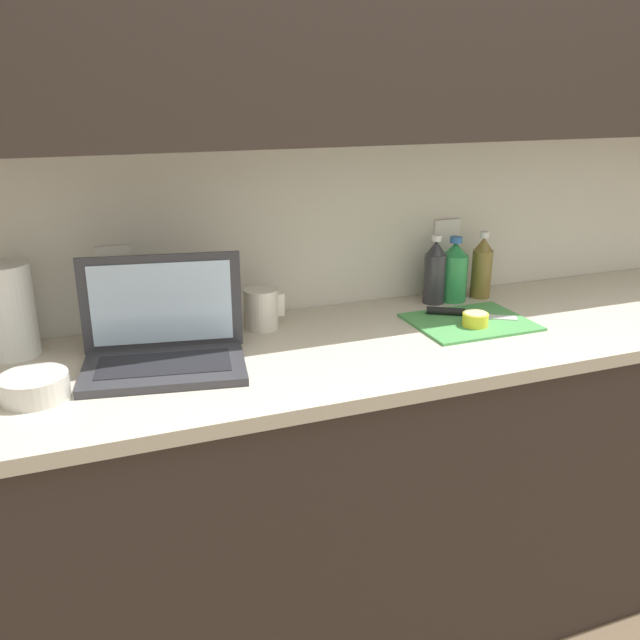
# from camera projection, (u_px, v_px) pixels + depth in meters

# --- Properties ---
(ground_plane) EXTENTS (12.00, 12.00, 0.00)m
(ground_plane) POSITION_uv_depth(u_px,v_px,m) (412.00, 601.00, 2.16)
(ground_plane) COLOR brown
(ground_plane) RESTS_ON ground
(wall_back) EXTENTS (5.20, 0.38, 2.60)m
(wall_back) POSITION_uv_depth(u_px,v_px,m) (395.00, 85.00, 1.86)
(wall_back) COLOR silver
(wall_back) RESTS_ON ground_plane
(counter_unit) EXTENTS (2.42, 0.63, 0.92)m
(counter_unit) POSITION_uv_depth(u_px,v_px,m) (424.00, 472.00, 2.02)
(counter_unit) COLOR #332823
(counter_unit) RESTS_ON ground_plane
(laptop) EXTENTS (0.42, 0.31, 0.26)m
(laptop) POSITION_uv_depth(u_px,v_px,m) (163.00, 341.00, 1.63)
(laptop) COLOR #333338
(laptop) RESTS_ON counter_unit
(cutting_board) EXTENTS (0.33, 0.26, 0.01)m
(cutting_board) POSITION_uv_depth(u_px,v_px,m) (470.00, 322.00, 1.92)
(cutting_board) COLOR #4C9E51
(cutting_board) RESTS_ON counter_unit
(knife) EXTENTS (0.23, 0.16, 0.02)m
(knife) POSITION_uv_depth(u_px,v_px,m) (456.00, 312.00, 1.97)
(knife) COLOR silver
(knife) RESTS_ON cutting_board
(lemon_half_cut) EXTENTS (0.07, 0.07, 0.04)m
(lemon_half_cut) POSITION_uv_depth(u_px,v_px,m) (475.00, 319.00, 1.88)
(lemon_half_cut) COLOR yellow
(lemon_half_cut) RESTS_ON cutting_board
(bottle_green_soda) EXTENTS (0.06, 0.06, 0.21)m
(bottle_green_soda) POSITION_uv_depth(u_px,v_px,m) (482.00, 268.00, 2.14)
(bottle_green_soda) COLOR olive
(bottle_green_soda) RESTS_ON counter_unit
(bottle_oil_tall) EXTENTS (0.08, 0.08, 0.20)m
(bottle_oil_tall) POSITION_uv_depth(u_px,v_px,m) (454.00, 272.00, 2.10)
(bottle_oil_tall) COLOR #2D934C
(bottle_oil_tall) RESTS_ON counter_unit
(bottle_water_clear) EXTENTS (0.07, 0.07, 0.21)m
(bottle_water_clear) POSITION_uv_depth(u_px,v_px,m) (435.00, 273.00, 2.08)
(bottle_water_clear) COLOR #333338
(bottle_water_clear) RESTS_ON counter_unit
(measuring_cup) EXTENTS (0.11, 0.09, 0.11)m
(measuring_cup) POSITION_uv_depth(u_px,v_px,m) (261.00, 309.00, 1.87)
(measuring_cup) COLOR silver
(measuring_cup) RESTS_ON counter_unit
(bowl_white) EXTENTS (0.15, 0.15, 0.05)m
(bowl_white) POSITION_uv_depth(u_px,v_px,m) (34.00, 387.00, 1.46)
(bowl_white) COLOR beige
(bowl_white) RESTS_ON counter_unit
(paper_towel_roll) EXTENTS (0.12, 0.12, 0.24)m
(paper_towel_roll) POSITION_uv_depth(u_px,v_px,m) (9.00, 310.00, 1.67)
(paper_towel_roll) COLOR white
(paper_towel_roll) RESTS_ON counter_unit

